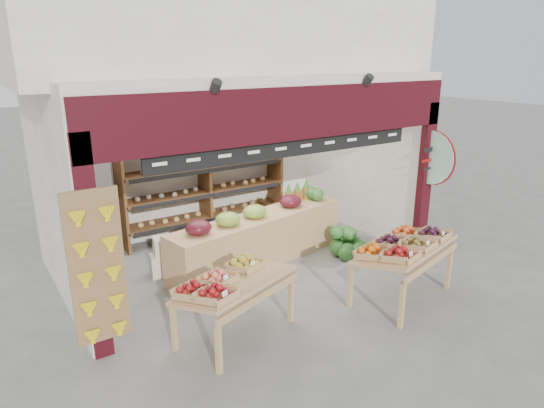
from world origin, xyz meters
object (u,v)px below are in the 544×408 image
at_px(cardboard_stack, 179,258).
at_px(watermelon_pile, 348,245).
at_px(display_table_left, 226,284).
at_px(mid_counter, 258,238).
at_px(back_shelving, 205,175).
at_px(refrigerator, 86,205).
at_px(display_table_right, 404,247).

xyz_separation_m(cardboard_stack, watermelon_pile, (2.77, -0.99, -0.05)).
bearing_deg(display_table_left, mid_counter, 48.08).
bearing_deg(watermelon_pile, back_shelving, 124.67).
distance_m(refrigerator, display_table_right, 5.13).
distance_m(refrigerator, cardboard_stack, 1.80).
xyz_separation_m(refrigerator, mid_counter, (2.34, -1.65, -0.53)).
distance_m(refrigerator, watermelon_pile, 4.51).
distance_m(cardboard_stack, watermelon_pile, 2.94).
distance_m(back_shelving, watermelon_pile, 3.01).
xyz_separation_m(refrigerator, display_table_right, (3.40, -3.83, -0.19)).
xyz_separation_m(refrigerator, cardboard_stack, (1.08, -1.22, -0.76)).
bearing_deg(watermelon_pile, cardboard_stack, 160.30).
bearing_deg(display_table_right, watermelon_pile, 74.88).
xyz_separation_m(cardboard_stack, mid_counter, (1.26, -0.43, 0.23)).
bearing_deg(display_table_left, refrigerator, 103.67).
bearing_deg(display_table_left, back_shelving, 67.76).
xyz_separation_m(back_shelving, mid_counter, (0.11, -1.77, -0.73)).
height_order(cardboard_stack, mid_counter, mid_counter).
relative_size(back_shelving, watermelon_pile, 4.62).
relative_size(refrigerator, display_table_right, 1.12).
bearing_deg(refrigerator, display_table_left, -71.50).
bearing_deg(back_shelving, cardboard_stack, -130.78).
relative_size(back_shelving, cardboard_stack, 3.21).
relative_size(back_shelving, display_table_left, 1.94).
xyz_separation_m(cardboard_stack, display_table_left, (-0.26, -2.13, 0.50)).
bearing_deg(display_table_right, refrigerator, 131.61).
relative_size(back_shelving, refrigerator, 1.66).
relative_size(back_shelving, display_table_right, 1.86).
height_order(cardboard_stack, display_table_right, display_table_right).
relative_size(cardboard_stack, display_table_right, 0.58).
relative_size(cardboard_stack, mid_counter, 0.30).
height_order(mid_counter, watermelon_pile, mid_counter).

